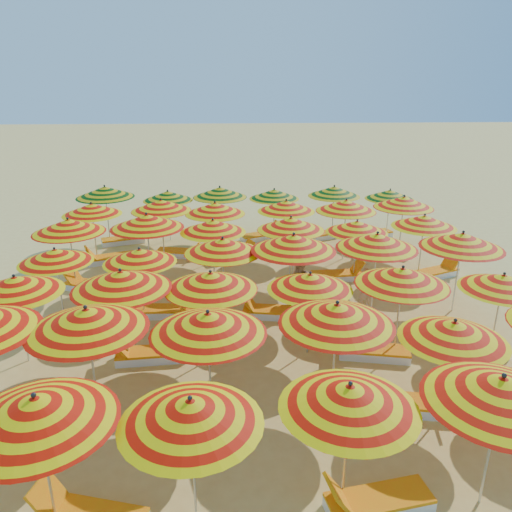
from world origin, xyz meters
name	(u,v)px	position (x,y,z in m)	size (l,w,h in m)	color
ground	(257,313)	(0.00, 0.00, 0.00)	(120.00, 120.00, 0.00)	#E1C164
umbrella_1	(36,410)	(-3.47, -7.10, 2.13)	(2.40, 2.40, 2.42)	silver
umbrella_2	(191,412)	(-1.33, -7.07, 2.00)	(2.72, 2.72, 2.27)	silver
umbrella_3	(349,397)	(1.04, -6.85, 2.01)	(2.64, 2.64, 2.28)	silver
umbrella_4	(501,390)	(3.27, -6.99, 2.15)	(2.42, 2.42, 2.44)	silver
umbrella_7	(87,319)	(-3.47, -4.44, 2.18)	(3.10, 3.10, 2.48)	silver
umbrella_8	(208,323)	(-1.17, -4.58, 2.11)	(2.54, 2.54, 2.40)	silver
umbrella_9	(337,314)	(1.34, -4.40, 2.15)	(2.58, 2.58, 2.44)	silver
umbrella_10	(454,331)	(3.53, -4.81, 1.94)	(2.10, 2.10, 2.21)	silver
umbrella_12	(15,285)	(-5.69, -2.27, 2.00)	(2.49, 2.49, 2.28)	silver
umbrella_13	(121,280)	(-3.24, -2.44, 2.14)	(2.78, 2.78, 2.43)	silver
umbrella_14	(211,281)	(-1.20, -2.37, 2.05)	(2.68, 2.68, 2.33)	silver
umbrella_15	(310,282)	(1.15, -2.22, 1.92)	(2.54, 2.54, 2.18)	silver
umbrella_16	(402,276)	(3.31, -2.40, 2.08)	(2.42, 2.42, 2.36)	silver
umbrella_17	(503,282)	(5.76, -2.43, 1.90)	(2.60, 2.60, 2.16)	silver
umbrella_18	(55,256)	(-5.54, 0.01, 1.88)	(2.08, 2.08, 2.14)	silver
umbrella_19	(140,256)	(-3.23, -0.10, 1.88)	(2.47, 2.47, 2.14)	silver
umbrella_20	(223,246)	(-0.95, 0.16, 2.04)	(2.79, 2.79, 2.32)	silver
umbrella_21	(294,243)	(1.00, -0.15, 2.21)	(3.10, 3.10, 2.51)	silver
umbrella_22	(377,241)	(3.39, 0.04, 2.15)	(2.61, 2.61, 2.44)	silver
umbrella_23	(462,241)	(5.77, -0.09, 2.17)	(3.04, 3.04, 2.47)	silver
umbrella_24	(68,226)	(-5.79, 2.16, 2.10)	(2.90, 2.90, 2.39)	silver
umbrella_25	(147,221)	(-3.38, 2.28, 2.18)	(2.81, 2.81, 2.48)	silver
umbrella_26	(213,226)	(-1.29, 2.30, 1.98)	(2.51, 2.51, 2.25)	silver
umbrella_27	(291,224)	(1.21, 2.24, 2.04)	(2.78, 2.78, 2.32)	silver
umbrella_28	(357,227)	(3.40, 2.34, 1.88)	(2.36, 2.36, 2.14)	silver
umbrella_29	(424,221)	(5.69, 2.52, 1.98)	(2.48, 2.48, 2.25)	silver
umbrella_30	(92,209)	(-5.73, 4.68, 1.98)	(2.81, 2.81, 2.25)	silver
umbrella_31	(161,205)	(-3.26, 4.82, 2.05)	(2.88, 2.88, 2.33)	silver
umbrella_32	(215,208)	(-1.28, 4.38, 2.03)	(2.59, 2.59, 2.31)	silver
umbrella_33	(286,206)	(1.33, 4.76, 1.99)	(2.45, 2.45, 2.26)	silver
umbrella_34	(346,206)	(3.48, 4.41, 2.06)	(2.29, 2.29, 2.34)	silver
umbrella_35	(404,202)	(5.74, 4.76, 2.08)	(2.58, 2.58, 2.36)	silver
umbrella_36	(105,192)	(-5.72, 6.74, 2.15)	(2.83, 2.83, 2.44)	silver
umbrella_37	(168,196)	(-3.28, 7.02, 1.90)	(2.66, 2.66, 2.16)	silver
umbrella_38	(220,192)	(-1.15, 6.88, 2.05)	(2.39, 2.39, 2.33)	silver
umbrella_39	(274,194)	(1.08, 7.00, 1.92)	(2.13, 2.13, 2.18)	silver
umbrella_40	(334,191)	(3.56, 6.99, 2.01)	(2.55, 2.55, 2.29)	silver
umbrella_41	(390,195)	(5.85, 6.78, 1.90)	(2.36, 2.36, 2.16)	silver
lounger_2	(376,502)	(1.54, -7.07, 0.15)	(1.81, 0.89, 0.69)	white
lounger_3	(415,405)	(3.02, -4.64, 0.15)	(1.81, 0.90, 0.69)	white
lounger_4	(150,354)	(-2.74, -2.38, 0.15)	(1.78, 0.73, 0.69)	white
lounger_5	(372,351)	(2.71, -2.52, 0.15)	(1.81, 0.91, 0.69)	white
lounger_6	(470,349)	(5.16, -2.53, 0.15)	(1.74, 0.60, 0.69)	white
lounger_7	(166,311)	(-2.63, -0.01, 0.15)	(1.75, 0.64, 0.69)	white
lounger_8	(271,312)	(0.40, -0.23, 0.15)	(1.80, 0.86, 0.69)	white
lounger_9	(90,286)	(-5.29, 1.93, 0.15)	(1.83, 1.16, 0.69)	white
lounger_10	(338,275)	(2.89, 2.43, 0.15)	(1.77, 0.69, 0.69)	white
lounger_11	(435,273)	(6.28, 2.48, 0.15)	(1.82, 1.20, 0.69)	white
lounger_12	(110,258)	(-5.23, 4.48, 0.15)	(1.83, 1.14, 0.69)	white
lounger_13	(181,253)	(-2.66, 4.98, 0.15)	(1.81, 0.91, 0.69)	white
lounger_14	(232,257)	(-0.69, 4.44, 0.15)	(1.82, 1.20, 0.69)	white
lounger_15	(384,252)	(5.14, 4.66, 0.15)	(1.83, 1.12, 0.69)	white
lounger_16	(124,240)	(-5.12, 6.69, 0.15)	(1.83, 1.13, 0.69)	white
lounger_17	(262,236)	(0.57, 6.94, 0.15)	(1.82, 1.21, 0.69)	white
lounger_18	(319,236)	(2.97, 6.83, 0.15)	(1.82, 1.23, 0.69)	white
lounger_19	(371,234)	(5.25, 6.91, 0.15)	(1.83, 1.10, 0.69)	white
beachgoer_a	(366,289)	(3.19, 0.10, 0.65)	(0.48, 0.31, 1.30)	tan
beachgoer_b	(300,284)	(1.27, 0.26, 0.78)	(0.76, 0.59, 1.56)	tan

